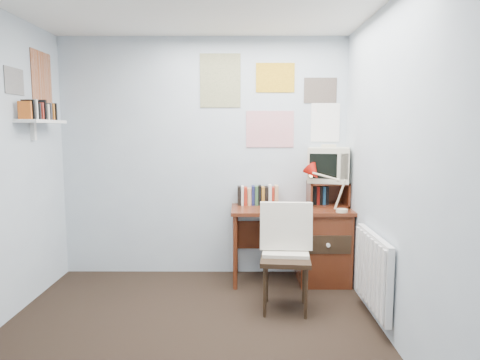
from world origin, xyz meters
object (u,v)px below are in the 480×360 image
at_px(wall_shelf, 42,121).
at_px(crt_tv, 328,163).
at_px(desk_chair, 285,260).
at_px(tv_riser, 328,194).
at_px(desk_lamp, 342,191).
at_px(desk, 317,242).
at_px(radiator, 373,271).

bearing_deg(wall_shelf, crt_tv, 10.71).
height_order(desk_chair, wall_shelf, wall_shelf).
xyz_separation_m(tv_riser, crt_tv, (0.01, 0.02, 0.32)).
bearing_deg(crt_tv, desk_chair, -109.31).
distance_m(desk_chair, desk_lamp, 0.93).
xyz_separation_m(desk, wall_shelf, (-2.57, -0.38, 1.21)).
relative_size(desk, desk_lamp, 2.95).
relative_size(desk, crt_tv, 2.94).
distance_m(desk_lamp, wall_shelf, 2.85).
relative_size(crt_tv, wall_shelf, 0.66).
relative_size(desk_chair, crt_tv, 2.18).
relative_size(crt_tv, radiator, 0.51).
distance_m(radiator, wall_shelf, 3.15).
distance_m(desk, wall_shelf, 2.87).
bearing_deg(tv_riser, desk, -137.04).
distance_m(desk, tv_riser, 0.51).
distance_m(desk, radiator, 0.97).
xyz_separation_m(desk_chair, crt_tv, (0.52, 0.85, 0.76)).
bearing_deg(desk_lamp, tv_riser, 84.97).
bearing_deg(wall_shelf, desk_chair, -8.81).
xyz_separation_m(desk_lamp, crt_tv, (-0.07, 0.35, 0.24)).
relative_size(desk_chair, desk_lamp, 2.19).
height_order(desk, desk_lamp, desk_lamp).
xyz_separation_m(desk_chair, radiator, (0.68, -0.21, -0.03)).
relative_size(desk_lamp, radiator, 0.51).
bearing_deg(tv_riser, desk_lamp, -77.39).
xyz_separation_m(desk, crt_tv, (0.12, 0.13, 0.80)).
relative_size(desk, radiator, 1.50).
bearing_deg(desk_lamp, desk, 113.57).
xyz_separation_m(desk, desk_lamp, (0.19, -0.22, 0.56)).
bearing_deg(desk_chair, wall_shelf, 176.81).
xyz_separation_m(desk, tv_riser, (0.12, 0.11, 0.48)).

